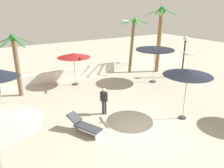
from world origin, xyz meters
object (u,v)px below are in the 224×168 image
object	(u,v)px
palm_tree_2	(16,58)
guest_0	(104,99)
patio_umbrella_1	(188,73)
palm_tree_0	(133,38)
patio_umbrella_5	(74,56)
lounge_chair_0	(84,125)
seagull_0	(188,54)
seagull_1	(126,21)
lamp_post_0	(184,50)
patio_umbrella_3	(155,51)
palm_tree_1	(160,33)

from	to	relation	value
palm_tree_2	guest_0	xyz separation A→B (m)	(3.52, -5.36, -1.68)
patio_umbrella_1	palm_tree_0	size ratio (longest dim) A/B	0.59
patio_umbrella_1	patio_umbrella_5	size ratio (longest dim) A/B	1.12
lounge_chair_0	seagull_0	xyz separation A→B (m)	(5.12, -1.45, 3.20)
patio_umbrella_5	palm_tree_0	distance (m)	5.98
palm_tree_0	seagull_1	world-z (taller)	seagull_1
lounge_chair_0	seagull_1	xyz separation A→B (m)	(5.13, 4.03, 4.45)
lamp_post_0	patio_umbrella_3	bearing A→B (deg)	175.77
patio_umbrella_5	palm_tree_0	world-z (taller)	palm_tree_0
patio_umbrella_5	seagull_1	size ratio (longest dim) A/B	2.29
lamp_post_0	lounge_chair_0	world-z (taller)	lamp_post_0
patio_umbrella_3	palm_tree_1	xyz separation A→B (m)	(2.39, 2.12, 0.98)
seagull_1	palm_tree_1	bearing A→B (deg)	22.16
patio_umbrella_5	seagull_0	distance (m)	8.71
patio_umbrella_1	lounge_chair_0	size ratio (longest dim) A/B	1.48
lounge_chair_0	guest_0	distance (m)	2.23
lamp_post_0	guest_0	bearing A→B (deg)	-164.26
lounge_chair_0	lamp_post_0	bearing A→B (deg)	19.10
patio_umbrella_1	palm_tree_2	xyz separation A→B (m)	(-6.94, 8.05, 0.02)
patio_umbrella_3	palm_tree_2	distance (m)	9.93
seagull_1	lounge_chair_0	bearing A→B (deg)	-141.79
patio_umbrella_5	lounge_chair_0	world-z (taller)	patio_umbrella_5
patio_umbrella_5	lamp_post_0	distance (m)	9.10
palm_tree_2	patio_umbrella_3	bearing A→B (deg)	-14.93
patio_umbrella_3	seagull_0	bearing A→B (deg)	-116.71
patio_umbrella_5	palm_tree_1	xyz separation A→B (m)	(7.96, -0.56, 1.20)
lamp_post_0	palm_tree_2	bearing A→B (deg)	167.59
patio_umbrella_5	palm_tree_1	distance (m)	8.07
palm_tree_1	lamp_post_0	bearing A→B (deg)	-74.33
patio_umbrella_3	palm_tree_0	bearing A→B (deg)	84.47
palm_tree_0	lamp_post_0	world-z (taller)	palm_tree_0
patio_umbrella_1	lamp_post_0	distance (m)	7.77
lamp_post_0	seagull_0	xyz separation A→B (m)	(-5.79, -5.23, 1.29)
palm_tree_1	patio_umbrella_3	bearing A→B (deg)	-138.44
patio_umbrella_5	patio_umbrella_1	bearing A→B (deg)	-70.38
patio_umbrella_5	lamp_post_0	size ratio (longest dim) A/B	0.73
palm_tree_1	guest_0	distance (m)	10.12
patio_umbrella_1	palm_tree_1	size ratio (longest dim) A/B	0.49
guest_0	lamp_post_0	bearing A→B (deg)	15.74
palm_tree_0	palm_tree_2	xyz separation A→B (m)	(-9.92, -0.71, -0.51)
palm_tree_2	lounge_chair_0	bearing A→B (deg)	-75.23
patio_umbrella_1	palm_tree_0	world-z (taller)	palm_tree_0
patio_umbrella_1	palm_tree_1	world-z (taller)	palm_tree_1
palm_tree_1	seagull_1	xyz separation A→B (m)	(-5.13, -2.09, 1.35)
lamp_post_0	patio_umbrella_1	bearing A→B (deg)	-137.33
patio_umbrella_3	lounge_chair_0	world-z (taller)	patio_umbrella_3
patio_umbrella_3	palm_tree_1	bearing A→B (deg)	41.56
palm_tree_2	guest_0	distance (m)	6.63
patio_umbrella_3	lounge_chair_0	distance (m)	9.08
patio_umbrella_1	palm_tree_1	distance (m)	9.18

